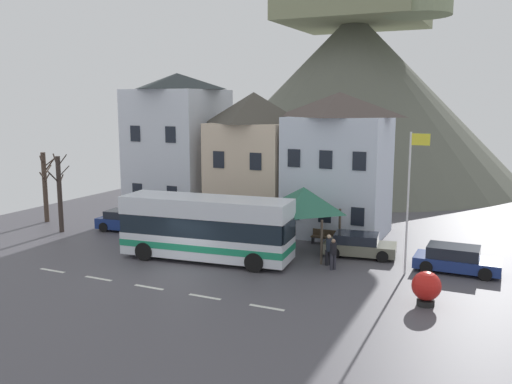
# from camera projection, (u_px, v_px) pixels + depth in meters

# --- Properties ---
(ground_plane) EXTENTS (40.00, 60.00, 0.07)m
(ground_plane) POSITION_uv_depth(u_px,v_px,m) (176.00, 274.00, 27.55)
(ground_plane) COLOR #4E4B52
(townhouse_00) EXTENTS (5.86, 6.39, 10.57)m
(townhouse_00) POSITION_uv_depth(u_px,v_px,m) (178.00, 146.00, 40.75)
(townhouse_00) COLOR silver
(townhouse_00) RESTS_ON ground_plane
(townhouse_01) EXTENTS (5.33, 5.09, 9.15)m
(townhouse_01) POSITION_uv_depth(u_px,v_px,m) (254.00, 160.00, 37.56)
(townhouse_01) COLOR beige
(townhouse_01) RESTS_ON ground_plane
(townhouse_02) EXTENTS (6.09, 5.13, 9.12)m
(townhouse_02) POSITION_uv_depth(u_px,v_px,m) (338.00, 164.00, 35.09)
(townhouse_02) COLOR silver
(townhouse_02) RESTS_ON ground_plane
(hilltop_castle) EXTENTS (35.08, 35.08, 26.42)m
(hilltop_castle) POSITION_uv_depth(u_px,v_px,m) (354.00, 90.00, 58.21)
(hilltop_castle) COLOR #5A5D51
(hilltop_castle) RESTS_ON ground_plane
(transit_bus) EXTENTS (9.55, 3.52, 3.45)m
(transit_bus) POSITION_uv_depth(u_px,v_px,m) (206.00, 229.00, 29.66)
(transit_bus) COLOR white
(transit_bus) RESTS_ON ground_plane
(bus_shelter) EXTENTS (3.60, 3.60, 3.81)m
(bus_shelter) POSITION_uv_depth(u_px,v_px,m) (303.00, 200.00, 30.78)
(bus_shelter) COLOR #473D33
(bus_shelter) RESTS_ON ground_plane
(parked_car_00) EXTENTS (4.19, 2.25, 1.36)m
(parked_car_00) POSITION_uv_depth(u_px,v_px,m) (127.00, 221.00, 36.58)
(parked_car_00) COLOR navy
(parked_car_00) RESTS_ON ground_plane
(parked_car_01) EXTENTS (4.16, 2.41, 1.28)m
(parked_car_01) POSITION_uv_depth(u_px,v_px,m) (359.00, 245.00, 30.57)
(parked_car_01) COLOR slate
(parked_car_01) RESTS_ON ground_plane
(parked_car_02) EXTENTS (4.16, 2.00, 1.32)m
(parked_car_02) POSITION_uv_depth(u_px,v_px,m) (456.00, 259.00, 27.75)
(parked_car_02) COLOR navy
(parked_car_02) RESTS_ON ground_plane
(pedestrian_00) EXTENTS (0.34, 0.36, 1.62)m
(pedestrian_00) POSITION_uv_depth(u_px,v_px,m) (333.00, 253.00, 28.03)
(pedestrian_00) COLOR #2D2D38
(pedestrian_00) RESTS_ON ground_plane
(pedestrian_01) EXTENTS (0.35, 0.29, 1.66)m
(pedestrian_01) POSITION_uv_depth(u_px,v_px,m) (329.00, 250.00, 28.82)
(pedestrian_01) COLOR black
(pedestrian_01) RESTS_ON ground_plane
(public_bench) EXTENTS (1.69, 0.48, 0.87)m
(public_bench) POSITION_uv_depth(u_px,v_px,m) (325.00, 237.00, 33.10)
(public_bench) COLOR #473828
(public_bench) RESTS_ON ground_plane
(flagpole) EXTENTS (0.95, 0.10, 7.09)m
(flagpole) POSITION_uv_depth(u_px,v_px,m) (410.00, 193.00, 26.75)
(flagpole) COLOR silver
(flagpole) RESTS_ON ground_plane
(harbour_buoy) EXTENTS (1.23, 1.23, 1.48)m
(harbour_buoy) POSITION_uv_depth(u_px,v_px,m) (426.00, 287.00, 23.11)
(harbour_buoy) COLOR black
(harbour_buoy) RESTS_ON ground_plane
(bare_tree_00) EXTENTS (1.75, 2.17, 4.99)m
(bare_tree_00) POSITION_uv_depth(u_px,v_px,m) (45.00, 186.00, 38.99)
(bare_tree_00) COLOR #47382D
(bare_tree_00) RESTS_ON ground_plane
(bare_tree_01) EXTENTS (1.64, 1.89, 5.16)m
(bare_tree_01) POSITION_uv_depth(u_px,v_px,m) (60.00, 193.00, 35.93)
(bare_tree_01) COLOR #382D28
(bare_tree_01) RESTS_ON ground_plane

